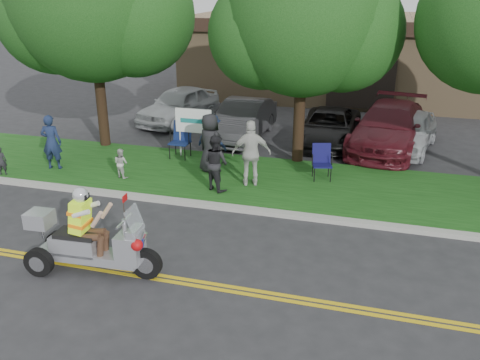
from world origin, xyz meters
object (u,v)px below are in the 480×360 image
(spectator_adult_right, at_px, (251,153))
(parked_car_right, at_px, (389,127))
(lawn_chair_b, at_px, (181,137))
(parked_car_mid, at_px, (329,127))
(parked_car_left, at_px, (243,120))
(lawn_chair_a, at_px, (322,159))
(trike_scooter, at_px, (88,243))
(spectator_adult_left, at_px, (51,142))
(parked_car_far_left, at_px, (179,105))
(spectator_adult_mid, at_px, (216,163))
(parked_car_far_right, at_px, (408,131))

(spectator_adult_right, height_order, parked_car_right, spectator_adult_right)
(lawn_chair_b, bearing_deg, spectator_adult_right, -31.50)
(parked_car_mid, bearing_deg, spectator_adult_right, -106.52)
(parked_car_left, bearing_deg, lawn_chair_a, -43.70)
(trike_scooter, relative_size, spectator_adult_left, 1.66)
(lawn_chair_b, height_order, spectator_adult_right, spectator_adult_right)
(lawn_chair_b, distance_m, parked_car_far_left, 4.85)
(spectator_adult_right, xyz_separation_m, parked_car_left, (-1.57, 4.72, -0.34))
(spectator_adult_left, height_order, parked_car_right, spectator_adult_left)
(parked_car_far_left, relative_size, parked_car_mid, 0.99)
(spectator_adult_right, bearing_deg, spectator_adult_left, -14.65)
(parked_car_far_left, xyz_separation_m, parked_car_mid, (6.44, -1.25, -0.13))
(parked_car_mid, bearing_deg, parked_car_right, -1.00)
(spectator_adult_left, bearing_deg, lawn_chair_a, 178.10)
(spectator_adult_left, relative_size, parked_car_left, 0.39)
(lawn_chair_b, bearing_deg, spectator_adult_mid, -49.51)
(lawn_chair_b, relative_size, spectator_adult_mid, 0.75)
(lawn_chair_a, xyz_separation_m, parked_car_far_right, (2.54, 3.91, 0.00))
(trike_scooter, distance_m, parked_car_far_left, 11.95)
(spectator_adult_mid, bearing_deg, spectator_adult_left, 26.30)
(parked_car_left, distance_m, parked_car_mid, 3.23)
(spectator_adult_mid, bearing_deg, parked_car_far_left, -31.32)
(parked_car_left, relative_size, parked_car_mid, 1.00)
(trike_scooter, bearing_deg, parked_car_mid, 67.10)
(parked_car_mid, bearing_deg, trike_scooter, -108.17)
(lawn_chair_a, height_order, spectator_adult_mid, spectator_adult_mid)
(spectator_adult_right, bearing_deg, trike_scooter, 50.93)
(parked_car_far_left, bearing_deg, trike_scooter, -63.79)
(parked_car_far_left, bearing_deg, spectator_adult_mid, -47.43)
(parked_car_mid, relative_size, parked_car_far_right, 1.08)
(parked_car_far_right, bearing_deg, lawn_chair_b, -144.93)
(lawn_chair_b, bearing_deg, spectator_adult_left, -146.49)
(spectator_adult_mid, bearing_deg, parked_car_right, -100.65)
(parked_car_far_left, distance_m, parked_car_mid, 6.57)
(trike_scooter, relative_size, parked_car_far_left, 0.65)
(lawn_chair_a, bearing_deg, spectator_adult_right, -164.63)
(trike_scooter, distance_m, lawn_chair_a, 7.54)
(lawn_chair_b, height_order, parked_car_far_right, parked_car_far_right)
(trike_scooter, height_order, parked_car_far_right, trike_scooter)
(parked_car_right, bearing_deg, parked_car_left, -168.41)
(lawn_chair_a, distance_m, spectator_adult_left, 8.36)
(lawn_chair_a, relative_size, parked_car_left, 0.24)
(lawn_chair_b, bearing_deg, parked_car_mid, 36.14)
(lawn_chair_a, bearing_deg, spectator_adult_left, 175.21)
(lawn_chair_a, distance_m, parked_car_far_right, 4.66)
(trike_scooter, relative_size, spectator_adult_mid, 1.79)
(parked_car_left, height_order, parked_car_mid, parked_car_left)
(parked_car_far_left, relative_size, parked_car_far_right, 1.08)
(spectator_adult_mid, relative_size, parked_car_left, 0.36)
(spectator_adult_left, xyz_separation_m, parked_car_mid, (7.98, 5.42, -0.36))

